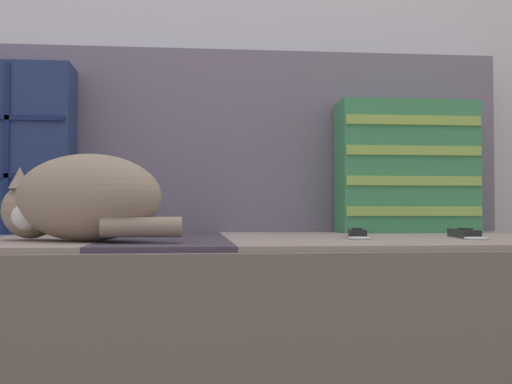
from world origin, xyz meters
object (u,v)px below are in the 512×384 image
throw_pillow_striped (406,167)px  game_remote_far (465,234)px  sleeping_cat (77,200)px  game_remote_near (357,234)px  couch (168,324)px

throw_pillow_striped → game_remote_far: size_ratio=1.80×
throw_pillow_striped → sleeping_cat: bearing=-151.6°
throw_pillow_striped → sleeping_cat: (-0.81, -0.44, -0.10)m
sleeping_cat → game_remote_far: bearing=6.2°
throw_pillow_striped → sleeping_cat: throw_pillow_striped is taller
throw_pillow_striped → game_remote_near: bearing=-124.7°
sleeping_cat → game_remote_near: size_ratio=1.92×
sleeping_cat → game_remote_far: (0.82, 0.09, -0.07)m
sleeping_cat → game_remote_near: sleeping_cat is taller
throw_pillow_striped → game_remote_far: throw_pillow_striped is taller
couch → game_remote_near: 0.47m
couch → sleeping_cat: (-0.17, -0.20, 0.28)m
game_remote_near → game_remote_far: same height
game_remote_far → throw_pillow_striped: bearing=91.9°
couch → game_remote_near: size_ratio=9.89×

